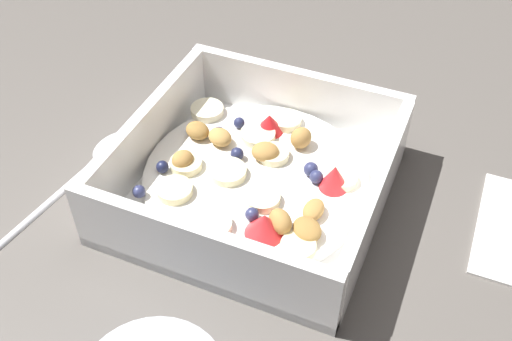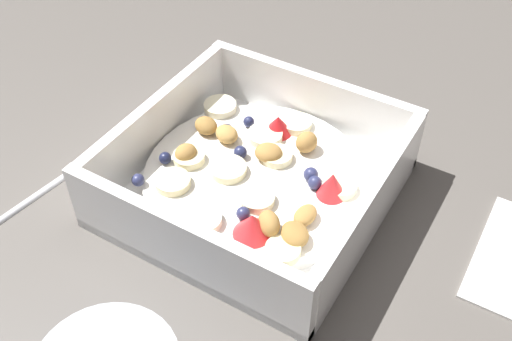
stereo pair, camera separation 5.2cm
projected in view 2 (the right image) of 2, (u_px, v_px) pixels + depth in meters
ground_plane at (262, 187)px, 0.55m from camera, size 2.40×2.40×0.00m
fruit_bowl at (256, 179)px, 0.52m from camera, size 0.22×0.22×0.07m
spoon at (106, 145)px, 0.58m from camera, size 0.04×0.17×0.01m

